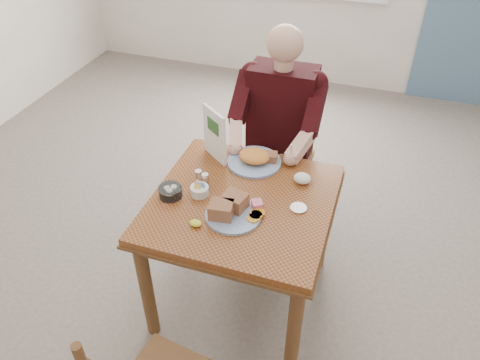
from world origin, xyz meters
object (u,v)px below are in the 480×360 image
(diner, at_px, (278,121))
(far_plate, at_px, (256,159))
(near_plate, at_px, (232,209))
(chair_far, at_px, (279,157))
(table, at_px, (242,216))

(diner, relative_size, far_plate, 4.09)
(near_plate, bearing_deg, chair_far, 89.26)
(near_plate, relative_size, far_plate, 0.86)
(diner, xyz_separation_m, far_plate, (-0.03, -0.38, -0.03))
(near_plate, bearing_deg, diner, 89.18)
(diner, distance_m, near_plate, 0.83)
(table, bearing_deg, diner, 90.00)
(table, distance_m, near_plate, 0.19)
(far_plate, bearing_deg, diner, 85.74)
(diner, bearing_deg, chair_far, 90.01)
(table, relative_size, near_plate, 3.16)
(diner, height_order, near_plate, diner)
(chair_far, xyz_separation_m, near_plate, (-0.01, -0.92, 0.31))
(diner, distance_m, far_plate, 0.39)
(chair_far, bearing_deg, far_plate, -93.45)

